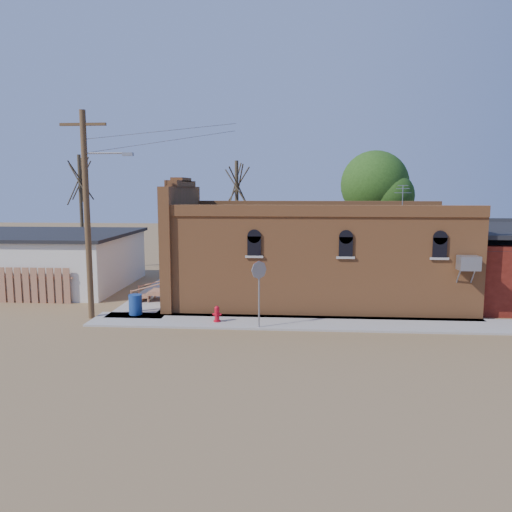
# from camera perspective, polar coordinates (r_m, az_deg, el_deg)

# --- Properties ---
(ground) EXTENTS (120.00, 120.00, 0.00)m
(ground) POSITION_cam_1_polar(r_m,az_deg,el_deg) (20.63, 2.18, -8.36)
(ground) COLOR olive
(ground) RESTS_ON ground
(sidewalk_south) EXTENTS (19.00, 2.20, 0.08)m
(sidewalk_south) POSITION_cam_1_polar(r_m,az_deg,el_deg) (21.49, 6.30, -7.63)
(sidewalk_south) COLOR #9E9991
(sidewalk_south) RESTS_ON ground
(sidewalk_west) EXTENTS (2.60, 10.00, 0.08)m
(sidewalk_west) POSITION_cam_1_polar(r_m,az_deg,el_deg) (27.33, -10.72, -4.38)
(sidewalk_west) COLOR #9E9991
(sidewalk_west) RESTS_ON ground
(brick_bar) EXTENTS (16.40, 7.97, 6.30)m
(brick_bar) POSITION_cam_1_polar(r_m,az_deg,el_deg) (25.55, 6.32, 0.10)
(brick_bar) COLOR #B96C38
(brick_bar) RESTS_ON ground
(red_shed) EXTENTS (5.40, 6.40, 4.30)m
(red_shed) POSITION_cam_1_polar(r_m,az_deg,el_deg) (27.74, 27.12, -0.25)
(red_shed) COLOR #50140D
(red_shed) RESTS_ON ground
(wood_fence) EXTENTS (5.20, 0.10, 1.80)m
(wood_fence) POSITION_cam_1_polar(r_m,az_deg,el_deg) (27.61, -25.15, -3.05)
(wood_fence) COLOR #946043
(wood_fence) RESTS_ON ground
(utility_pole) EXTENTS (3.12, 0.26, 9.00)m
(utility_pole) POSITION_cam_1_polar(r_m,az_deg,el_deg) (22.80, -18.64, 4.96)
(utility_pole) COLOR #49381D
(utility_pole) RESTS_ON ground
(tree_bare_near) EXTENTS (2.80, 2.80, 7.65)m
(tree_bare_near) POSITION_cam_1_polar(r_m,az_deg,el_deg) (33.01, -2.23, 8.18)
(tree_bare_near) COLOR #4B3E2B
(tree_bare_near) RESTS_ON ground
(tree_bare_far) EXTENTS (2.80, 2.80, 8.16)m
(tree_bare_far) POSITION_cam_1_polar(r_m,az_deg,el_deg) (36.86, -19.49, 8.33)
(tree_bare_far) COLOR #4B3E2B
(tree_bare_far) RESTS_ON ground
(tree_leafy) EXTENTS (4.40, 4.40, 8.15)m
(tree_leafy) POSITION_cam_1_polar(r_m,az_deg,el_deg) (33.73, 13.40, 7.92)
(tree_leafy) COLOR #4B3E2B
(tree_leafy) RESTS_ON ground
(fire_hydrant) EXTENTS (0.38, 0.35, 0.68)m
(fire_hydrant) POSITION_cam_1_polar(r_m,az_deg,el_deg) (21.43, -4.49, -6.61)
(fire_hydrant) COLOR red
(fire_hydrant) RESTS_ON sidewalk_south
(stop_sign) EXTENTS (0.58, 0.57, 2.75)m
(stop_sign) POSITION_cam_1_polar(r_m,az_deg,el_deg) (20.16, 0.35, -2.33)
(stop_sign) COLOR gray
(stop_sign) RESTS_ON sidewalk_south
(trash_barrel) EXTENTS (0.67, 0.67, 0.91)m
(trash_barrel) POSITION_cam_1_polar(r_m,az_deg,el_deg) (23.16, -13.61, -5.42)
(trash_barrel) COLOR navy
(trash_barrel) RESTS_ON sidewalk_west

